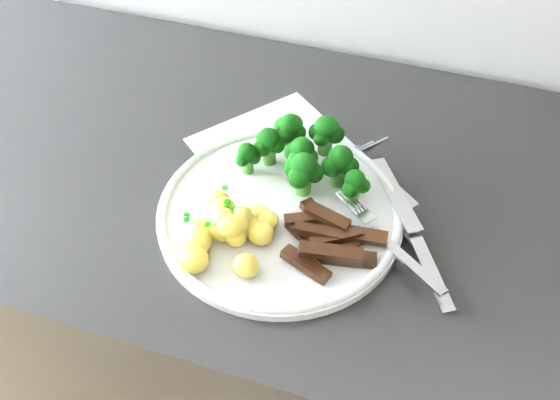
{
  "coord_description": "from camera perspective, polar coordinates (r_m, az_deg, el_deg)",
  "views": [
    {
      "loc": [
        -0.0,
        1.12,
        1.48
      ],
      "look_at": [
        -0.16,
        1.61,
        0.92
      ],
      "focal_mm": 39.43,
      "sensor_mm": 36.0,
      "label": 1
    }
  ],
  "objects": [
    {
      "name": "potatoes",
      "position": [
        0.73,
        -5.03,
        -2.81
      ],
      "size": [
        0.11,
        0.12,
        0.04
      ],
      "color": "#FFD15A",
      "rests_on": "plate"
    },
    {
      "name": "broccoli",
      "position": [
        0.78,
        2.49,
        4.4
      ],
      "size": [
        0.18,
        0.12,
        0.07
      ],
      "color": "#2C6419",
      "rests_on": "plate"
    },
    {
      "name": "plate",
      "position": [
        0.77,
        -0.0,
        -1.07
      ],
      "size": [
        0.31,
        0.31,
        0.02
      ],
      "color": "white",
      "rests_on": "counter"
    },
    {
      "name": "recipe_paper",
      "position": [
        0.83,
        1.42,
        2.8
      ],
      "size": [
        0.34,
        0.33,
        0.0
      ],
      "color": "silver",
      "rests_on": "counter"
    },
    {
      "name": "counter",
      "position": [
        1.18,
        1.91,
        -13.71
      ],
      "size": [
        2.38,
        0.59,
        0.89
      ],
      "color": "black",
      "rests_on": "ground"
    },
    {
      "name": "fork",
      "position": [
        0.73,
        10.26,
        -4.01
      ],
      "size": [
        0.15,
        0.13,
        0.02
      ],
      "color": "silver",
      "rests_on": "plate"
    },
    {
      "name": "beef_strips",
      "position": [
        0.73,
        4.45,
        -3.66
      ],
      "size": [
        0.13,
        0.12,
        0.03
      ],
      "color": "black",
      "rests_on": "plate"
    },
    {
      "name": "knife",
      "position": [
        0.75,
        12.75,
        -4.32
      ],
      "size": [
        0.14,
        0.22,
        0.03
      ],
      "color": "silver",
      "rests_on": "plate"
    }
  ]
}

